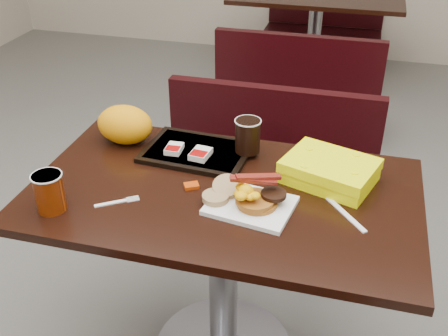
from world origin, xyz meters
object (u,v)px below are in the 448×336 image
(bench_far_n, at_px, (323,21))
(coffee_cup_far, at_px, (248,136))
(table_far, at_px, (313,45))
(tray, at_px, (197,152))
(table_near, at_px, (223,280))
(knife, at_px, (346,214))
(bench_far_s, at_px, (300,82))
(clamshell, at_px, (330,171))
(paper_bag, at_px, (125,125))
(pancake_stack, at_px, (257,201))
(hashbrown_sleeve_left, at_px, (174,149))
(fork, at_px, (111,203))
(hashbrown_sleeve_right, at_px, (201,154))
(platter, at_px, (250,205))
(bench_near_n, at_px, (263,179))
(coffee_cup_near, at_px, (49,192))

(bench_far_n, distance_m, coffee_cup_far, 3.11)
(table_far, relative_size, tray, 3.37)
(table_near, height_order, bench_far_n, table_near)
(knife, bearing_deg, bench_far_s, 151.73)
(table_near, xyz_separation_m, clamshell, (0.31, 0.14, 0.41))
(table_far, height_order, clamshell, clamshell)
(paper_bag, bearing_deg, coffee_cup_far, 2.24)
(pancake_stack, bearing_deg, hashbrown_sleeve_left, 145.46)
(coffee_cup_far, bearing_deg, paper_bag, -177.76)
(fork, distance_m, hashbrown_sleeve_left, 0.33)
(fork, relative_size, hashbrown_sleeve_right, 1.69)
(bench_far_s, xyz_separation_m, fork, (-0.30, -2.06, 0.39))
(platter, xyz_separation_m, fork, (-0.41, -0.09, -0.01))
(coffee_cup_far, xyz_separation_m, clamshell, (0.29, -0.09, -0.04))
(coffee_cup_far, bearing_deg, table_near, -95.98)
(bench_far_s, xyz_separation_m, hashbrown_sleeve_left, (-0.22, -1.74, 0.42))
(bench_far_s, distance_m, pancake_stack, 2.02)
(hashbrown_sleeve_right, bearing_deg, table_far, 93.79)
(hashbrown_sleeve_left, relative_size, coffee_cup_far, 0.61)
(bench_far_s, bearing_deg, bench_far_n, 90.00)
(platter, bearing_deg, coffee_cup_far, 113.45)
(bench_near_n, xyz_separation_m, bench_far_n, (0.00, 2.60, 0.00))
(paper_bag, bearing_deg, pancake_stack, -27.68)
(platter, height_order, paper_bag, paper_bag)
(bench_near_n, bearing_deg, paper_bag, -130.39)
(fork, bearing_deg, table_near, -6.81)
(table_near, bearing_deg, coffee_cup_far, 84.02)
(bench_near_n, relative_size, table_far, 0.83)
(table_far, relative_size, hashbrown_sleeve_left, 16.93)
(bench_near_n, relative_size, platter, 4.12)
(fork, bearing_deg, platter, -22.07)
(bench_far_s, distance_m, paper_bag, 1.80)
(bench_far_s, height_order, platter, platter)
(pancake_stack, xyz_separation_m, clamshell, (0.19, 0.21, 0.01))
(hashbrown_sleeve_left, bearing_deg, bench_near_n, 65.93)
(fork, bearing_deg, paper_bag, 72.33)
(bench_near_n, xyz_separation_m, fork, (-0.30, -0.86, 0.39))
(clamshell, bearing_deg, paper_bag, -167.66)
(table_far, distance_m, clamshell, 2.52)
(hashbrown_sleeve_right, bearing_deg, table_near, -45.01)
(pancake_stack, bearing_deg, table_near, 149.92)
(bench_far_s, bearing_deg, table_far, 90.00)
(coffee_cup_near, distance_m, knife, 0.86)
(fork, bearing_deg, knife, -24.07)
(pancake_stack, xyz_separation_m, knife, (0.25, 0.03, -0.02))
(tray, height_order, coffee_cup_far, coffee_cup_far)
(knife, relative_size, paper_bag, 0.93)
(bench_far_n, relative_size, clamshell, 3.68)
(bench_near_n, xyz_separation_m, bench_far_s, (0.00, 1.20, 0.00))
(fork, height_order, hashbrown_sleeve_right, hashbrown_sleeve_right)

